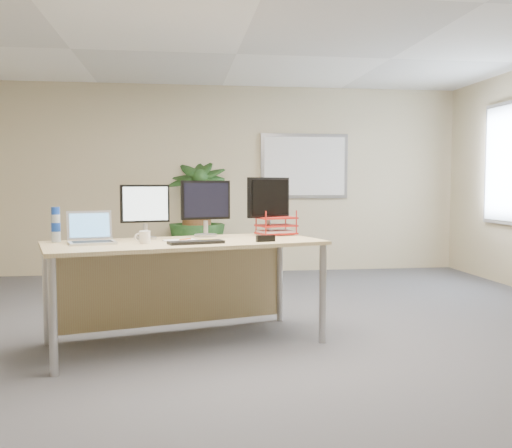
{
  "coord_description": "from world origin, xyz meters",
  "views": [
    {
      "loc": [
        -0.64,
        -4.28,
        1.28
      ],
      "look_at": [
        -0.01,
        0.35,
        0.96
      ],
      "focal_mm": 40.0,
      "sensor_mm": 36.0,
      "label": 1
    }
  ],
  "objects": [
    {
      "name": "orange_pen",
      "position": [
        -0.59,
        0.27,
        0.85
      ],
      "size": [
        0.09,
        0.1,
        0.01
      ],
      "primitive_type": "cylinder",
      "rotation": [
        0.0,
        1.57,
        0.82
      ],
      "color": "#DF5718",
      "rests_on": "spiral_notebook"
    },
    {
      "name": "desk",
      "position": [
        -0.62,
        0.4,
        0.65
      ],
      "size": [
        2.33,
        1.45,
        0.83
      ],
      "color": "tan",
      "rests_on": "floor"
    },
    {
      "name": "letter_tray",
      "position": [
        0.23,
        0.74,
        0.9
      ],
      "size": [
        0.38,
        0.32,
        0.15
      ],
      "color": "#AD1D15",
      "rests_on": "desk"
    },
    {
      "name": "floor",
      "position": [
        0.0,
        0.0,
        0.0
      ],
      "size": [
        8.0,
        8.0,
        0.0
      ],
      "primitive_type": "plane",
      "color": "#424347",
      "rests_on": "ground"
    },
    {
      "name": "monitor_dark",
      "position": [
        0.16,
        0.76,
        1.13
      ],
      "size": [
        0.41,
        0.28,
        0.51
      ],
      "color": "#AAAAAF",
      "rests_on": "desk"
    },
    {
      "name": "stapler",
      "position": [
        0.04,
        0.16,
        0.86
      ],
      "size": [
        0.16,
        0.08,
        0.05
      ],
      "primitive_type": "cube",
      "rotation": [
        0.0,
        0.0,
        0.27
      ],
      "color": "black",
      "rests_on": "desk"
    },
    {
      "name": "water_bottle",
      "position": [
        -1.6,
        0.35,
        0.96
      ],
      "size": [
        0.07,
        0.07,
        0.28
      ],
      "color": "silver",
      "rests_on": "desk"
    },
    {
      "name": "monitor_left",
      "position": [
        -0.91,
        0.51,
        1.09
      ],
      "size": [
        0.4,
        0.18,
        0.45
      ],
      "color": "#AAAAAF",
      "rests_on": "desk"
    },
    {
      "name": "keyboard",
      "position": [
        -0.51,
        0.08,
        0.84
      ],
      "size": [
        0.44,
        0.25,
        0.02
      ],
      "primitive_type": "cube",
      "rotation": [
        0.0,
        0.0,
        0.27
      ],
      "color": "black",
      "rests_on": "desk"
    },
    {
      "name": "monitor_right",
      "position": [
        -0.41,
        0.67,
        1.11
      ],
      "size": [
        0.43,
        0.2,
        0.49
      ],
      "color": "#AAAAAF",
      "rests_on": "desk"
    },
    {
      "name": "back_wall",
      "position": [
        0.0,
        4.0,
        1.35
      ],
      "size": [
        7.0,
        0.04,
        2.7
      ],
      "primitive_type": "cube",
      "color": "#C6B68C",
      "rests_on": "floor"
    },
    {
      "name": "yellow_highlighter",
      "position": [
        -0.41,
        0.26,
        0.84
      ],
      "size": [
        0.13,
        0.04,
        0.02
      ],
      "primitive_type": "cylinder",
      "rotation": [
        0.0,
        1.57,
        0.16
      ],
      "color": "yellow",
      "rests_on": "desk"
    },
    {
      "name": "laptop",
      "position": [
        -1.31,
        0.23,
        0.89
      ],
      "size": [
        0.41,
        0.38,
        0.25
      ],
      "color": "silver",
      "rests_on": "desk"
    },
    {
      "name": "coffee_mug",
      "position": [
        -0.9,
        0.15,
        0.88
      ],
      "size": [
        0.12,
        0.08,
        0.1
      ],
      "color": "white",
      "rests_on": "desk"
    },
    {
      "name": "spiral_notebook",
      "position": [
        -0.62,
        0.26,
        0.84
      ],
      "size": [
        0.31,
        0.26,
        0.01
      ],
      "primitive_type": "cube",
      "rotation": [
        0.0,
        0.0,
        0.3
      ],
      "color": "silver",
      "rests_on": "desk"
    },
    {
      "name": "floor_plant",
      "position": [
        -0.39,
        3.7,
        0.75
      ],
      "size": [
        1.0,
        1.0,
        1.5
      ],
      "primitive_type": "imported",
      "rotation": [
        0.0,
        0.0,
        -0.21
      ],
      "color": "#143716",
      "rests_on": "floor"
    },
    {
      "name": "whiteboard",
      "position": [
        1.2,
        3.97,
        1.55
      ],
      "size": [
        1.3,
        0.04,
        0.95
      ],
      "color": "#A2A2A6",
      "rests_on": "back_wall"
    }
  ]
}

